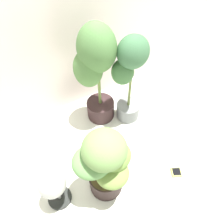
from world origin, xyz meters
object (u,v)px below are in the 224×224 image
(floor_fan, at_px, (53,186))
(potted_plant_back_right, at_px, (129,75))
(hygrometer_box, at_px, (176,172))
(potted_plant_front_left, at_px, (105,164))
(potted_plant_back_center, at_px, (95,69))

(floor_fan, bearing_deg, potted_plant_back_right, -93.05)
(hygrometer_box, bearing_deg, potted_plant_front_left, -171.80)
(potted_plant_back_center, distance_m, floor_fan, 0.93)
(potted_plant_back_center, height_order, potted_plant_back_right, potted_plant_back_center)
(potted_plant_back_center, height_order, potted_plant_front_left, potted_plant_back_center)
(hygrometer_box, bearing_deg, potted_plant_back_right, 120.04)
(potted_plant_front_left, height_order, floor_fan, potted_plant_front_left)
(hygrometer_box, bearing_deg, floor_fan, -170.19)
(potted_plant_back_center, xyz_separation_m, floor_fan, (-0.66, -0.57, -0.33))
(potted_plant_back_center, xyz_separation_m, potted_plant_front_left, (-0.30, -0.67, -0.20))
(floor_fan, bearing_deg, potted_plant_back_center, -77.51)
(potted_plant_front_left, relative_size, floor_fan, 1.74)
(potted_plant_front_left, xyz_separation_m, potted_plant_back_right, (0.54, 0.53, 0.14))
(potted_plant_front_left, height_order, hygrometer_box, potted_plant_front_left)
(potted_plant_front_left, xyz_separation_m, floor_fan, (-0.36, 0.10, -0.13))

